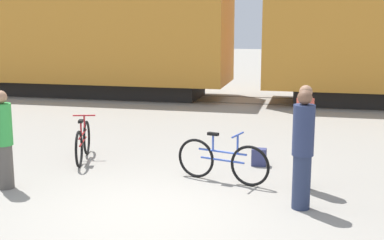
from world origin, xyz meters
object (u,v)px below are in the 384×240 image
at_px(bicycle_maroon, 83,142).
at_px(backpack, 259,157).
at_px(person_in_green, 3,140).
at_px(freight_train, 247,22).
at_px(person_in_red, 304,136).
at_px(bicycle_blue, 222,161).
at_px(person_in_navy, 303,149).

relative_size(bicycle_maroon, backpack, 4.88).
xyz_separation_m(person_in_green, backpack, (4.05, 2.36, -0.68)).
height_order(freight_train, backpack, freight_train).
bearing_deg(bicycle_maroon, freight_train, 75.60).
distance_m(freight_train, backpack, 8.62).
distance_m(person_in_red, person_in_green, 5.03).
height_order(person_in_red, person_in_green, person_in_red).
distance_m(freight_train, bicycle_maroon, 9.13).
bearing_deg(person_in_red, bicycle_maroon, -80.97).
height_order(bicycle_blue, person_in_navy, person_in_navy).
height_order(freight_train, bicycle_maroon, freight_train).
relative_size(bicycle_maroon, person_in_red, 0.94).
relative_size(person_in_navy, backpack, 5.35).
bearing_deg(person_in_navy, backpack, -120.96).
bearing_deg(person_in_green, freight_train, -78.89).
distance_m(person_in_navy, person_in_green, 4.92).
xyz_separation_m(person_in_red, backpack, (-0.86, 1.26, -0.74)).
height_order(person_in_navy, backpack, person_in_navy).
bearing_deg(backpack, person_in_green, -149.74).
bearing_deg(bicycle_blue, person_in_green, -161.43).
bearing_deg(person_in_red, freight_train, -147.00).
height_order(freight_train, bicycle_blue, freight_train).
relative_size(bicycle_maroon, person_in_navy, 0.91).
relative_size(person_in_red, person_in_green, 1.05).
bearing_deg(bicycle_blue, person_in_navy, -36.93).
bearing_deg(person_in_green, bicycle_maroon, -79.74).
xyz_separation_m(bicycle_maroon, bicycle_blue, (2.98, -0.76, 0.00)).
height_order(freight_train, person_in_green, freight_train).
xyz_separation_m(person_in_red, person_in_green, (-4.91, -1.10, -0.06)).
height_order(bicycle_maroon, person_in_navy, person_in_navy).
bearing_deg(bicycle_maroon, backpack, 6.75).
xyz_separation_m(person_in_navy, person_in_green, (-4.91, -0.14, -0.08)).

